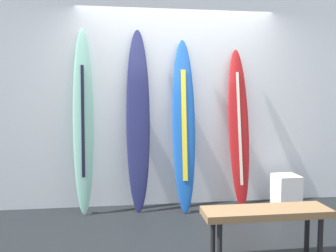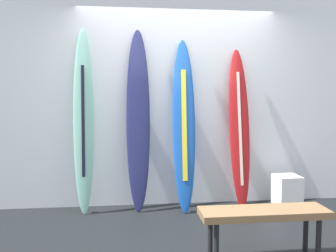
% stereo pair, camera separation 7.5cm
% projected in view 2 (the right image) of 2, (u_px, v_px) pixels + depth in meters
% --- Properties ---
extents(ground, '(8.00, 8.00, 0.04)m').
position_uv_depth(ground, '(194.00, 244.00, 3.21)').
color(ground, black).
extents(wall_back, '(7.20, 0.20, 2.80)m').
position_uv_depth(wall_back, '(176.00, 97.00, 4.38)').
color(wall_back, white).
rests_on(wall_back, ground).
extents(surfboard_seafoam, '(0.26, 0.33, 2.22)m').
position_uv_depth(surfboard_seafoam, '(84.00, 122.00, 4.00)').
color(surfboard_seafoam, '#88CCB7').
rests_on(surfboard_seafoam, ground).
extents(surfboard_navy, '(0.30, 0.32, 2.22)m').
position_uv_depth(surfboard_navy, '(138.00, 120.00, 4.08)').
color(surfboard_navy, navy).
rests_on(surfboard_navy, ground).
extents(surfboard_cobalt, '(0.30, 0.44, 2.11)m').
position_uv_depth(surfboard_cobalt, '(184.00, 126.00, 4.08)').
color(surfboard_cobalt, blue).
rests_on(surfboard_cobalt, ground).
extents(surfboard_crimson, '(0.28, 0.37, 2.01)m').
position_uv_depth(surfboard_crimson, '(239.00, 129.00, 4.20)').
color(surfboard_crimson, '#B3191B').
rests_on(surfboard_crimson, ground).
extents(display_block_left, '(0.30, 0.30, 0.42)m').
position_uv_depth(display_block_left, '(287.00, 192.00, 4.15)').
color(display_block_left, white).
rests_on(display_block_left, ground).
extents(bench, '(1.08, 0.29, 0.45)m').
position_uv_depth(bench, '(264.00, 216.00, 2.80)').
color(bench, olive).
rests_on(bench, ground).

